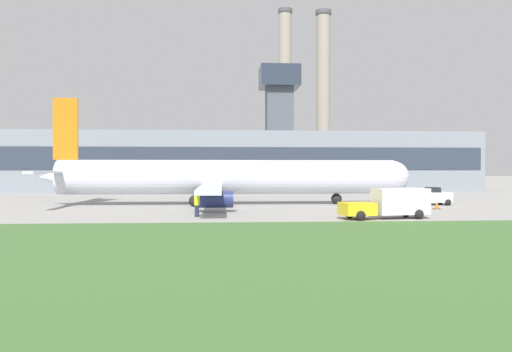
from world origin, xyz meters
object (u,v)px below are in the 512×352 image
(airplane, at_px, (225,178))
(baggage_truck, at_px, (390,204))
(ground_crew_person, at_px, (197,205))
(pushback_tug, at_px, (433,197))

(airplane, xyz_separation_m, baggage_truck, (11.91, -15.01, -1.64))
(airplane, bearing_deg, ground_crew_person, -99.40)
(ground_crew_person, bearing_deg, pushback_tug, 25.89)
(airplane, bearing_deg, pushback_tug, -4.68)
(airplane, distance_m, pushback_tug, 20.95)
(airplane, relative_size, ground_crew_person, 20.50)
(ground_crew_person, bearing_deg, baggage_truck, -8.87)
(ground_crew_person, bearing_deg, airplane, 80.60)
(baggage_truck, relative_size, ground_crew_person, 3.68)
(airplane, xyz_separation_m, ground_crew_person, (-2.12, -12.82, -1.80))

